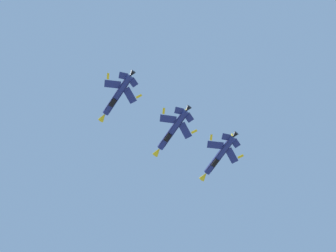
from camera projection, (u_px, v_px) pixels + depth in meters
fighter_jet_lead at (117, 96)px, 159.85m from camera, size 10.17×15.26×4.36m
fighter_jet_left_wing at (172, 131)px, 158.97m from camera, size 10.13×15.26×4.38m
fighter_jet_right_wing at (219, 156)px, 162.83m from camera, size 10.17×15.26×4.35m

